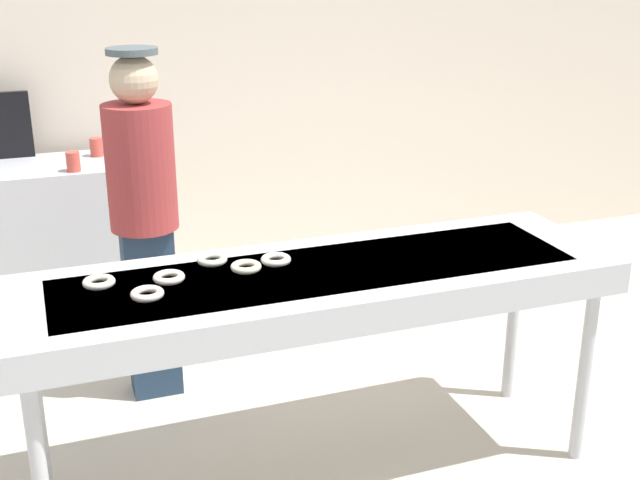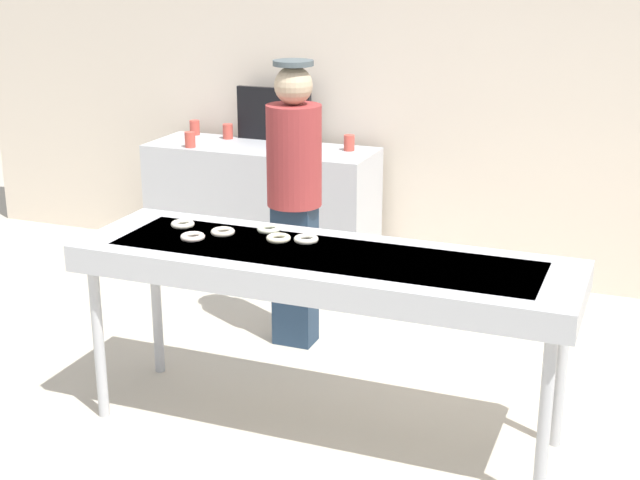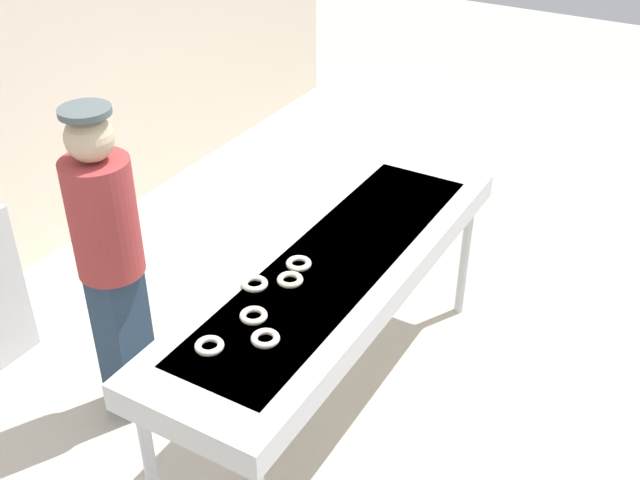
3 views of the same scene
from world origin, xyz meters
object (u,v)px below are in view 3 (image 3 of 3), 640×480
at_px(sugar_donut_1, 255,284).
at_px(sugar_donut_5, 265,338).
at_px(sugar_donut_4, 299,264).
at_px(fryer_conveyor, 336,272).
at_px(sugar_donut_3, 290,280).
at_px(worker_baker, 110,254).
at_px(sugar_donut_2, 209,346).
at_px(sugar_donut_0, 254,316).

height_order(sugar_donut_1, sugar_donut_5, same).
height_order(sugar_donut_4, sugar_donut_5, same).
bearing_deg(sugar_donut_1, fryer_conveyor, -29.53).
bearing_deg(sugar_donut_3, sugar_donut_4, 14.80).
relative_size(sugar_donut_1, worker_baker, 0.07).
bearing_deg(sugar_donut_5, fryer_conveyor, 3.57).
bearing_deg(sugar_donut_2, worker_baker, 70.49).
bearing_deg(worker_baker, sugar_donut_5, 74.32).
bearing_deg(sugar_donut_3, sugar_donut_2, 176.15).
bearing_deg(sugar_donut_2, fryer_conveyor, -8.84).
distance_m(sugar_donut_4, worker_baker, 0.91).
relative_size(sugar_donut_2, sugar_donut_3, 1.00).
xyz_separation_m(sugar_donut_2, worker_baker, (0.29, 0.81, 0.01)).
bearing_deg(worker_baker, sugar_donut_2, 62.55).
bearing_deg(sugar_donut_4, fryer_conveyor, -42.65).
relative_size(sugar_donut_0, sugar_donut_5, 1.00).
height_order(sugar_donut_2, worker_baker, worker_baker).
bearing_deg(sugar_donut_1, sugar_donut_5, -139.28).
relative_size(fryer_conveyor, sugar_donut_2, 19.93).
relative_size(sugar_donut_0, sugar_donut_3, 1.00).
bearing_deg(sugar_donut_5, sugar_donut_1, 40.72).
bearing_deg(worker_baker, fryer_conveyor, 112.09).
height_order(sugar_donut_1, sugar_donut_3, same).
relative_size(sugar_donut_0, sugar_donut_2, 1.00).
bearing_deg(sugar_donut_4, sugar_donut_3, -165.20).
distance_m(sugar_donut_3, worker_baker, 0.89).
bearing_deg(sugar_donut_3, worker_baker, 107.80).
height_order(sugar_donut_4, worker_baker, worker_baker).
bearing_deg(fryer_conveyor, sugar_donut_3, 161.33).
relative_size(sugar_donut_1, sugar_donut_4, 1.00).
bearing_deg(worker_baker, sugar_donut_0, 79.92).
height_order(fryer_conveyor, worker_baker, worker_baker).
bearing_deg(sugar_donut_2, sugar_donut_5, -48.09).
xyz_separation_m(fryer_conveyor, sugar_donut_5, (-0.68, -0.04, 0.09)).
distance_m(sugar_donut_2, sugar_donut_5, 0.23).
xyz_separation_m(fryer_conveyor, sugar_donut_2, (-0.83, 0.13, 0.09)).
relative_size(fryer_conveyor, sugar_donut_3, 19.93).
height_order(sugar_donut_5, worker_baker, worker_baker).
distance_m(sugar_donut_1, sugar_donut_4, 0.26).
bearing_deg(sugar_donut_3, fryer_conveyor, -18.67).
height_order(sugar_donut_0, worker_baker, worker_baker).
distance_m(fryer_conveyor, sugar_donut_5, 0.68).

